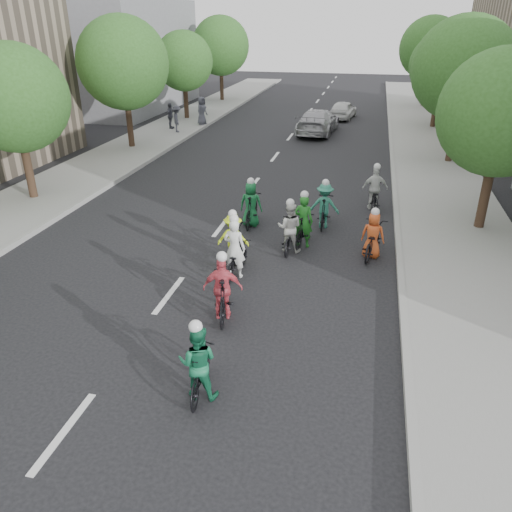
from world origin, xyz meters
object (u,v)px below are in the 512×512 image
(cyclist_9, at_px, (251,207))
(cyclist_7, at_px, (324,208))
(follow_car_lead, at_px, (318,122))
(spectator_0, at_px, (177,119))
(cyclist_1, at_px, (199,366))
(follow_car_trail, at_px, (343,110))
(cyclist_5, at_px, (303,227))
(cyclist_6, at_px, (290,232))
(cyclist_4, at_px, (372,239))
(cyclist_2, at_px, (234,241))
(cyclist_0, at_px, (235,256))
(cyclist_8, at_px, (374,193))
(cyclist_3, at_px, (224,292))
(spectator_2, at_px, (202,111))
(spectator_1, at_px, (170,116))

(cyclist_9, bearing_deg, cyclist_7, -171.55)
(cyclist_7, distance_m, follow_car_lead, 15.73)
(cyclist_7, distance_m, spectator_0, 17.08)
(cyclist_1, relative_size, follow_car_trail, 0.46)
(cyclist_5, distance_m, cyclist_6, 0.59)
(cyclist_4, bearing_deg, cyclist_2, 26.06)
(cyclist_0, bearing_deg, cyclist_9, -78.93)
(cyclist_2, distance_m, cyclist_8, 6.89)
(cyclist_3, height_order, follow_car_lead, cyclist_3)
(cyclist_3, distance_m, follow_car_trail, 27.66)
(cyclist_1, height_order, cyclist_7, cyclist_7)
(cyclist_4, xyz_separation_m, follow_car_trail, (-2.47, 23.31, 0.06))
(cyclist_6, height_order, spectator_2, spectator_2)
(spectator_2, bearing_deg, cyclist_4, -129.86)
(cyclist_1, xyz_separation_m, follow_car_lead, (-0.53, 24.84, 0.11))
(follow_car_trail, bearing_deg, spectator_1, 41.49)
(spectator_1, bearing_deg, cyclist_4, -149.61)
(cyclist_5, relative_size, cyclist_7, 1.02)
(cyclist_4, bearing_deg, cyclist_5, 1.06)
(cyclist_7, height_order, spectator_1, spectator_1)
(cyclist_5, distance_m, spectator_0, 18.20)
(cyclist_4, relative_size, cyclist_5, 1.08)
(cyclist_3, relative_size, spectator_1, 1.23)
(follow_car_trail, bearing_deg, spectator_0, 47.14)
(spectator_0, bearing_deg, cyclist_3, -178.83)
(cyclist_7, xyz_separation_m, spectator_0, (-10.57, 13.41, 0.28))
(cyclist_9, xyz_separation_m, follow_car_lead, (0.52, 16.03, 0.09))
(cyclist_4, distance_m, cyclist_8, 4.39)
(cyclist_8, relative_size, follow_car_lead, 0.35)
(spectator_1, relative_size, spectator_2, 0.88)
(follow_car_trail, relative_size, spectator_0, 2.31)
(follow_car_lead, relative_size, spectator_1, 3.24)
(cyclist_1, distance_m, cyclist_9, 8.87)
(cyclist_0, height_order, cyclist_8, cyclist_0)
(spectator_1, bearing_deg, spectator_2, -50.79)
(cyclist_9, bearing_deg, cyclist_5, 145.74)
(spectator_2, bearing_deg, cyclist_0, -141.35)
(cyclist_6, height_order, spectator_0, spectator_0)
(cyclist_2, height_order, follow_car_lead, cyclist_2)
(follow_car_trail, xyz_separation_m, spectator_2, (-9.03, -5.17, 0.42))
(cyclist_0, bearing_deg, cyclist_8, -115.38)
(cyclist_8, distance_m, follow_car_lead, 13.80)
(cyclist_8, bearing_deg, spectator_1, -51.55)
(cyclist_7, height_order, cyclist_8, cyclist_8)
(cyclist_7, bearing_deg, spectator_2, -58.26)
(cyclist_9, bearing_deg, follow_car_trail, -95.83)
(cyclist_4, bearing_deg, cyclist_7, -41.00)
(cyclist_3, height_order, cyclist_8, cyclist_8)
(follow_car_lead, bearing_deg, spectator_2, 1.25)
(cyclist_1, relative_size, follow_car_lead, 0.33)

